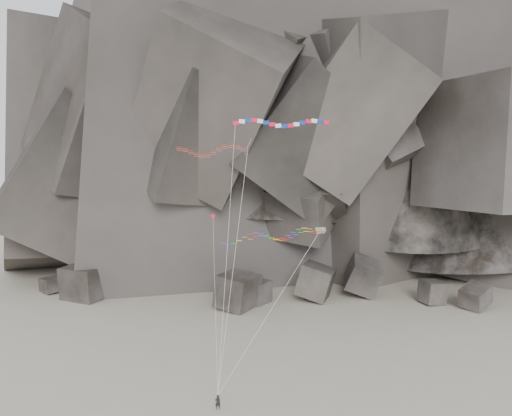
# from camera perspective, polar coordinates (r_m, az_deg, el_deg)

# --- Properties ---
(ground) EXTENTS (260.00, 260.00, 0.00)m
(ground) POSITION_cam_1_polar(r_m,az_deg,el_deg) (57.20, -2.69, -20.40)
(ground) COLOR #9E927F
(ground) RESTS_ON ground
(headland) EXTENTS (110.00, 70.00, 84.00)m
(headland) POSITION_cam_1_polar(r_m,az_deg,el_deg) (122.11, 2.15, 13.72)
(headland) COLOR #4A433D
(headland) RESTS_ON ground
(boulder_field) EXTENTS (81.22, 16.59, 8.14)m
(boulder_field) POSITION_cam_1_polar(r_m,az_deg,el_deg) (88.91, -1.44, -9.00)
(boulder_field) COLOR #47423F
(boulder_field) RESTS_ON ground
(kite_flyer) EXTENTS (0.71, 0.61, 1.71)m
(kite_flyer) POSITION_cam_1_polar(r_m,az_deg,el_deg) (53.90, -4.40, -21.13)
(kite_flyer) COLOR black
(kite_flyer) RESTS_ON ground
(delta_kite) EXTENTS (8.96, 8.05, 26.14)m
(delta_kite) POSITION_cam_1_polar(r_m,az_deg,el_deg) (55.36, -5.45, 6.63)
(delta_kite) COLOR red
(delta_kite) RESTS_ON ground
(banner_kite) EXTENTS (11.11, 9.27, 28.12)m
(banner_kite) POSITION_cam_1_polar(r_m,az_deg,el_deg) (55.16, 2.81, 9.51)
(banner_kite) COLOR red
(banner_kite) RESTS_ON ground
(parafoil_kite) EXTENTS (12.05, 7.66, 16.30)m
(parafoil_kite) POSITION_cam_1_polar(r_m,az_deg,el_deg) (55.40, 1.33, -3.24)
(parafoil_kite) COLOR #D7FC0E
(parafoil_kite) RESTS_ON ground
(pennant_kite) EXTENTS (2.17, 8.47, 17.42)m
(pennant_kite) POSITION_cam_1_polar(r_m,az_deg,el_deg) (55.67, -4.86, -5.02)
(pennant_kite) COLOR red
(pennant_kite) RESTS_ON ground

